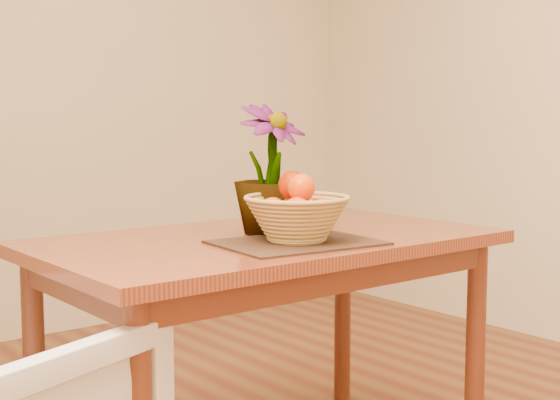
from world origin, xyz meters
TOP-DOWN VIEW (x-y plane):
  - wall_back at (0.00, 2.25)m, footprint 4.00×0.02m
  - table at (0.00, 0.30)m, footprint 1.40×0.80m
  - placemat at (-0.03, 0.12)m, footprint 0.48×0.38m
  - wicker_basket at (-0.03, 0.12)m, footprint 0.31×0.31m
  - orange_pile at (-0.03, 0.13)m, footprint 0.18×0.19m
  - potted_plant at (0.03, 0.32)m, footprint 0.26×0.26m

SIDE VIEW (x-z plane):
  - table at x=0.00m, z-range 0.29..1.04m
  - placemat at x=-0.03m, z-range 0.75..0.76m
  - wicker_basket at x=-0.03m, z-range 0.76..0.88m
  - orange_pile at x=-0.03m, z-range 0.80..0.95m
  - potted_plant at x=0.03m, z-range 0.75..1.16m
  - wall_back at x=0.00m, z-range 0.00..2.70m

